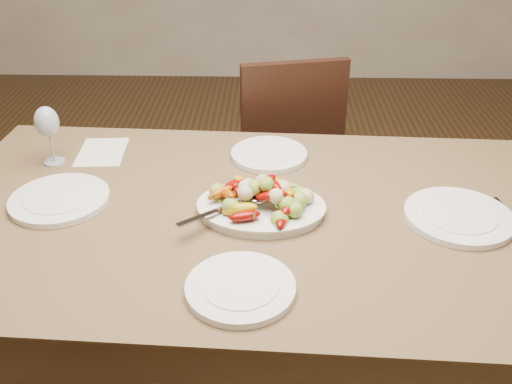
{
  "coord_description": "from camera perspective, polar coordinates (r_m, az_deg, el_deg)",
  "views": [
    {
      "loc": [
        0.05,
        -1.61,
        1.62
      ],
      "look_at": [
        0.02,
        -0.27,
        0.82
      ],
      "focal_mm": 40.0,
      "sensor_mm": 36.0,
      "label": 1
    }
  ],
  "objects": [
    {
      "name": "dining_table",
      "position": [
        1.83,
        -0.0,
        -11.92
      ],
      "size": [
        1.89,
        1.12,
        0.76
      ],
      "primitive_type": "cube",
      "rotation": [
        0.0,
        0.0,
        -0.05
      ],
      "color": "brown",
      "rests_on": "ground"
    },
    {
      "name": "serving_platter",
      "position": [
        1.58,
        0.51,
        -1.77
      ],
      "size": [
        0.36,
        0.27,
        0.02
      ],
      "primitive_type": "ellipsoid",
      "rotation": [
        0.0,
        0.0,
        -0.05
      ],
      "color": "white",
      "rests_on": "dining_table"
    },
    {
      "name": "roasted_vegetables",
      "position": [
        1.55,
        0.52,
        -0.0
      ],
      "size": [
        0.29,
        0.2,
        0.09
      ],
      "primitive_type": null,
      "rotation": [
        0.0,
        0.0,
        -0.05
      ],
      "color": "#700602",
      "rests_on": "serving_platter"
    },
    {
      "name": "serving_spoon",
      "position": [
        1.54,
        -1.99,
        -1.27
      ],
      "size": [
        0.24,
        0.24,
        0.03
      ],
      "primitive_type": null,
      "rotation": [
        0.0,
        0.0,
        -0.77
      ],
      "color": "#9EA0A8",
      "rests_on": "serving_platter"
    },
    {
      "name": "floor",
      "position": [
        2.29,
        -0.25,
        -14.37
      ],
      "size": [
        6.0,
        6.0,
        0.0
      ],
      "primitive_type": "plane",
      "color": "#392411",
      "rests_on": "ground"
    },
    {
      "name": "table_knife",
      "position": [
        1.7,
        24.04,
        -2.5
      ],
      "size": [
        0.05,
        0.2,
        0.01
      ],
      "primitive_type": null,
      "rotation": [
        0.0,
        0.0,
        0.15
      ],
      "color": "#9EA0A8",
      "rests_on": "dining_table"
    },
    {
      "name": "plate_right",
      "position": [
        1.65,
        19.6,
        -2.35
      ],
      "size": [
        0.29,
        0.29,
        0.02
      ],
      "primitive_type": "cylinder",
      "color": "white",
      "rests_on": "dining_table"
    },
    {
      "name": "plate_near",
      "position": [
        1.32,
        -1.57,
        -9.59
      ],
      "size": [
        0.25,
        0.25,
        0.02
      ],
      "primitive_type": "cylinder",
      "color": "white",
      "rests_on": "dining_table"
    },
    {
      "name": "wine_glass",
      "position": [
        1.92,
        -19.99,
        5.48
      ],
      "size": [
        0.08,
        0.08,
        0.2
      ],
      "primitive_type": null,
      "color": "#8C99A5",
      "rests_on": "dining_table"
    },
    {
      "name": "plate_left",
      "position": [
        1.73,
        -19.04,
        -0.73
      ],
      "size": [
        0.28,
        0.28,
        0.02
      ],
      "primitive_type": "cylinder",
      "color": "white",
      "rests_on": "dining_table"
    },
    {
      "name": "chair_far",
      "position": [
        2.54,
        2.52,
        3.96
      ],
      "size": [
        0.5,
        0.5,
        0.95
      ],
      "primitive_type": null,
      "rotation": [
        0.0,
        0.0,
        3.37
      ],
      "color": "black",
      "rests_on": "ground"
    },
    {
      "name": "plate_far",
      "position": [
        1.88,
        1.3,
        3.74
      ],
      "size": [
        0.25,
        0.25,
        0.02
      ],
      "primitive_type": "cylinder",
      "color": "white",
      "rests_on": "dining_table"
    },
    {
      "name": "menu_card",
      "position": [
        1.98,
        -15.15,
        3.88
      ],
      "size": [
        0.16,
        0.22,
        0.0
      ],
      "primitive_type": "cube",
      "rotation": [
        0.0,
        0.0,
        0.06
      ],
      "color": "silver",
      "rests_on": "dining_table"
    }
  ]
}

